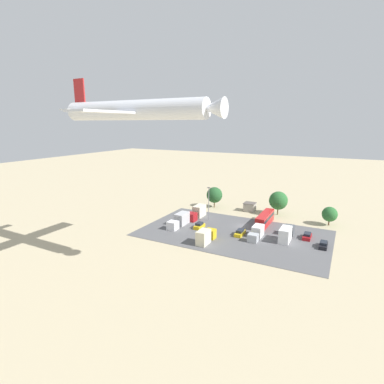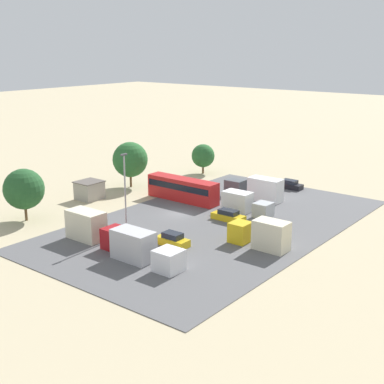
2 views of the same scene
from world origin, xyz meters
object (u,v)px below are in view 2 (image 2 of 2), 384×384
Objects in this scene: parked_truck_4 at (143,249)px; parked_truck_2 at (262,235)px; parked_car_0 at (290,185)px; bus at (183,189)px; parked_car_3 at (255,186)px; parked_car_2 at (173,240)px; parked_truck_3 at (245,204)px; parked_truck_1 at (257,189)px; shed_building at (89,190)px; parked_truck_0 at (94,229)px; parked_car_1 at (228,216)px.

parked_truck_2 is at bearing 146.69° from parked_truck_4.
parked_car_0 is 27.60m from parked_truck_2.
bus is 13.23m from parked_car_3.
parked_truck_2 is (25.64, 10.17, 0.97)m from parked_car_0.
parked_car_2 is at bearing 124.57° from parked_truck_2.
parked_car_0 is 15.64m from parked_truck_3.
parked_truck_1 is 1.27× the size of parked_truck_3.
shed_building is 0.40× the size of parked_truck_1.
parked_truck_0 is at bearing -20.59° from parked_truck_3.
parked_car_1 is 4.31m from parked_truck_3.
parked_truck_0 is 19.81m from parked_truck_2.
bus is at bearing -144.37° from parked_car_2.
shed_building is at bearing -68.89° from parked_truck_3.
parked_truck_2 reaches higher than parked_car_3.
parked_truck_4 is (33.31, 6.60, 0.91)m from parked_car_3.
parked_car_2 is 15.98m from parked_truck_3.
parked_truck_0 is at bearing -59.60° from parked_car_2.
parked_truck_3 reaches higher than parked_car_3.
parked_truck_2 is 13.44m from parked_truck_3.
parked_car_0 is at bearing -6.61° from parked_truck_1.
parked_car_2 is (31.53, 1.62, 0.05)m from parked_car_0.
parked_car_0 is at bearing 149.93° from bus.
parked_car_2 reaches higher than parked_car_1.
parked_truck_1 is 1.06× the size of parked_truck_4.
parked_truck_0 is 1.01× the size of parked_truck_4.
parked_truck_3 is (-15.96, -0.35, 0.63)m from parked_car_2.
shed_building is 0.31× the size of bus.
bus is 2.84× the size of parked_car_0.
parked_truck_3 reaches higher than parked_car_0.
parked_car_1 is at bearing -176.83° from parked_truck_4.
parked_car_2 is 28.04m from parked_car_3.
parked_truck_2 is (1.40, 31.35, 0.25)m from shed_building.
parked_car_3 is 0.60× the size of parked_truck_2.
parked_car_0 is 36.90m from parked_truck_0.
parked_truck_0 is 1.22× the size of parked_truck_2.
bus is at bearing 124.29° from shed_building.
parked_truck_4 reaches higher than shed_building.
shed_building is at bearing -55.71° from bus.
bus is 1.63× the size of parked_truck_3.
parked_car_2 is 0.46× the size of parked_truck_0.
parked_truck_1 is (8.67, -1.00, 0.98)m from parked_car_0.
parked_car_3 is 0.49× the size of parked_truck_0.
shed_building is 31.38m from parked_truck_2.
parked_car_2 is (15.34, 10.99, -1.18)m from bus.
shed_building reaches higher than parked_car_1.
parked_car_0 is at bearing -176.26° from parked_truck_4.
parked_truck_0 reaches higher than bus.
parked_car_2 is at bearing -172.02° from parked_truck_4.
parked_truck_2 reaches higher than parked_truck_4.
parked_truck_4 is at bearing 146.69° from parked_truck_2.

